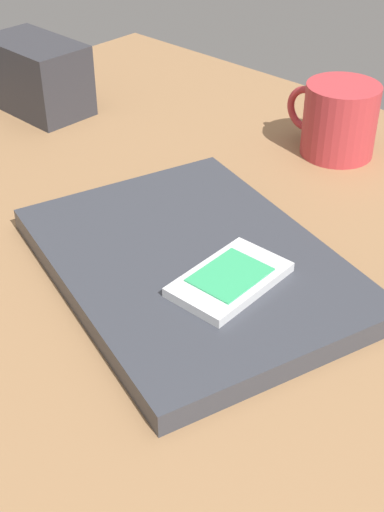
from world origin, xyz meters
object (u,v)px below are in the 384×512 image
object	(u,v)px
laptop_closed	(192,264)
desk_organizer	(37,76)
cell_phone_on_laptop	(230,279)
coffee_mug	(338,120)

from	to	relation	value
laptop_closed	desk_organizer	distance (cm)	43.75
laptop_closed	cell_phone_on_laptop	xyz separation A→B (cm)	(-5.35, 0.95, 1.54)
cell_phone_on_laptop	coffee_mug	size ratio (longest dim) A/B	0.88
desk_organizer	cell_phone_on_laptop	bearing A→B (deg)	163.19
desk_organizer	coffee_mug	xyz separation A→B (cm)	(-37.19, -16.27, -0.35)
cell_phone_on_laptop	desk_organizer	distance (cm)	49.03
cell_phone_on_laptop	laptop_closed	bearing A→B (deg)	-10.12
cell_phone_on_laptop	desk_organizer	bearing A→B (deg)	-17.68
coffee_mug	laptop_closed	bearing A→B (deg)	97.80
laptop_closed	coffee_mug	distance (cm)	30.65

